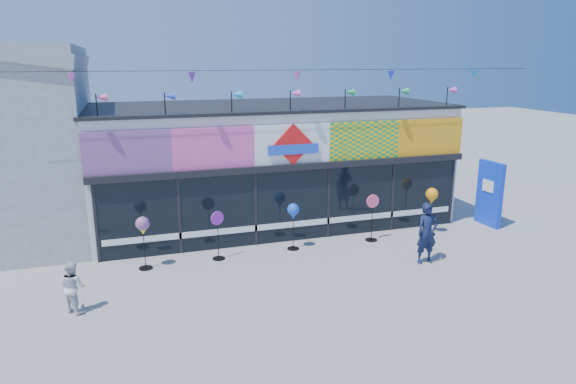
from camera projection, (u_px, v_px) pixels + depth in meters
name	position (u px, v px, depth m)	size (l,w,h in m)	color
ground	(334.00, 284.00, 13.19)	(80.00, 80.00, 0.00)	gray
kite_shop	(270.00, 163.00, 18.15)	(16.00, 5.70, 5.31)	white
blue_sign	(489.00, 194.00, 17.61)	(0.24, 1.13, 2.24)	#0E35D4
spinner_0	(143.00, 227.00, 13.85)	(0.38, 0.38, 1.49)	black
spinner_1	(218.00, 234.00, 14.64)	(0.39, 0.37, 1.44)	black
spinner_2	(293.00, 213.00, 15.32)	(0.36, 0.36, 1.44)	black
spinner_3	(372.00, 216.00, 16.15)	(0.42, 0.38, 1.51)	black
spinner_4	(432.00, 197.00, 16.59)	(0.40, 0.40, 1.58)	black
adult_man	(427.00, 233.00, 14.35)	(0.64, 0.42, 1.75)	#111A37
child	(73.00, 287.00, 11.59)	(0.60, 0.34, 1.23)	silver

